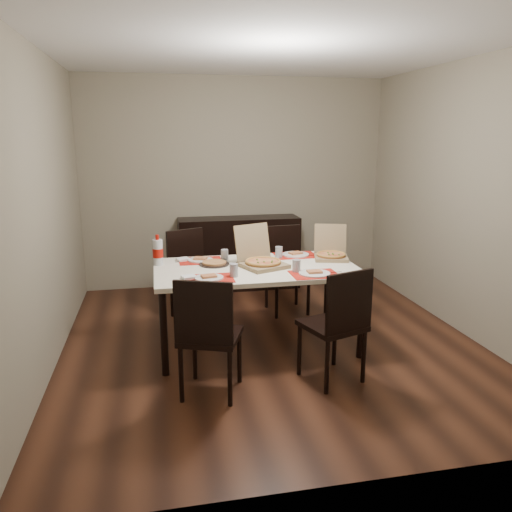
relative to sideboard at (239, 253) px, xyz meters
name	(u,v)px	position (x,y,z in m)	size (l,w,h in m)	color
ground	(271,343)	(0.00, -1.78, -0.46)	(3.80, 4.00, 0.02)	#462415
room_walls	(262,153)	(0.00, -1.35, 1.28)	(3.84, 4.02, 2.62)	gray
sideboard	(239,253)	(0.00, 0.00, 0.00)	(1.50, 0.40, 0.90)	black
dining_table	(256,274)	(-0.15, -1.81, 0.23)	(1.80, 1.00, 0.75)	#F5EACE
chair_near_left	(208,332)	(-0.68, -2.67, 0.06)	(0.54, 0.54, 0.93)	black
chair_near_right	(338,321)	(0.33, -2.64, 0.06)	(0.53, 0.53, 0.93)	black
chair_far_left	(191,270)	(-0.67, -0.92, 0.06)	(0.55, 0.55, 0.93)	black
chair_far_right	(285,265)	(0.36, -0.91, 0.06)	(0.45, 0.45, 0.93)	black
setting_near_left	(213,276)	(-0.57, -2.10, 0.32)	(0.52, 0.30, 0.11)	red
setting_near_right	(310,271)	(0.25, -2.13, 0.32)	(0.46, 0.30, 0.11)	red
setting_far_left	(205,259)	(-0.58, -1.50, 0.32)	(0.50, 0.30, 0.11)	red
setting_far_right	(291,254)	(0.27, -1.48, 0.32)	(0.47, 0.30, 0.11)	red
napkin_loose	(260,267)	(-0.13, -1.86, 0.31)	(0.12, 0.11, 0.02)	white
pizza_box_center	(261,260)	(-0.10, -1.80, 0.36)	(0.48, 0.50, 0.36)	olive
pizza_box_right	(331,253)	(0.61, -1.64, 0.35)	(0.39, 0.41, 0.31)	olive
faina_plate	(214,263)	(-0.51, -1.66, 0.31)	(0.27, 0.27, 0.03)	black
dip_bowl	(258,261)	(-0.10, -1.66, 0.31)	(0.11, 0.11, 0.03)	white
soda_bottle	(158,252)	(-1.01, -1.57, 0.42)	(0.09, 0.09, 0.28)	silver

